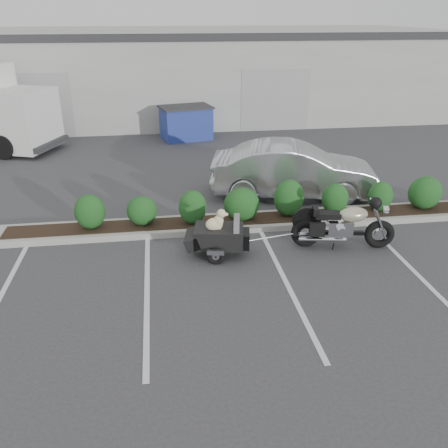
{
  "coord_description": "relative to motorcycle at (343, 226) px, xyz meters",
  "views": [
    {
      "loc": [
        -1.13,
        -8.32,
        4.87
      ],
      "look_at": [
        0.15,
        0.68,
        0.75
      ],
      "focal_mm": 38.0,
      "sensor_mm": 36.0,
      "label": 1
    }
  ],
  "objects": [
    {
      "name": "building",
      "position": [
        -2.81,
        16.29,
        1.47
      ],
      "size": [
        26.0,
        10.0,
        4.0
      ],
      "primitive_type": "cube",
      "color": "#9EA099",
      "rests_on": "ground"
    },
    {
      "name": "ground",
      "position": [
        -2.81,
        -0.71,
        -0.53
      ],
      "size": [
        90.0,
        90.0,
        0.0
      ],
      "primitive_type": "plane",
      "color": "#38383A",
      "rests_on": "ground"
    },
    {
      "name": "sedan",
      "position": [
        -0.21,
        3.29,
        0.23
      ],
      "size": [
        4.83,
        2.55,
        1.51
      ],
      "primitive_type": "imported",
      "rotation": [
        0.0,
        0.0,
        1.35
      ],
      "color": "silver",
      "rests_on": "ground"
    },
    {
      "name": "dumpster",
      "position": [
        -2.76,
        10.29,
        0.15
      ],
      "size": [
        2.29,
        1.81,
        1.33
      ],
      "rotation": [
        0.0,
        0.0,
        0.23
      ],
      "color": "navy",
      "rests_on": "ground"
    },
    {
      "name": "planter_kerb",
      "position": [
        -1.81,
        1.49,
        -0.45
      ],
      "size": [
        12.0,
        1.0,
        0.15
      ],
      "primitive_type": "cube",
      "color": "#9E9E93",
      "rests_on": "ground"
    },
    {
      "name": "pet_trailer",
      "position": [
        -2.78,
        0.03,
        -0.07
      ],
      "size": [
        1.85,
        1.05,
        1.09
      ],
      "rotation": [
        0.0,
        0.0,
        -0.18
      ],
      "color": "black",
      "rests_on": "ground"
    },
    {
      "name": "motorcycle",
      "position": [
        0.0,
        0.0,
        0.0
      ],
      "size": [
        2.28,
        0.93,
        1.32
      ],
      "rotation": [
        0.0,
        0.0,
        -0.18
      ],
      "color": "black",
      "rests_on": "ground"
    }
  ]
}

